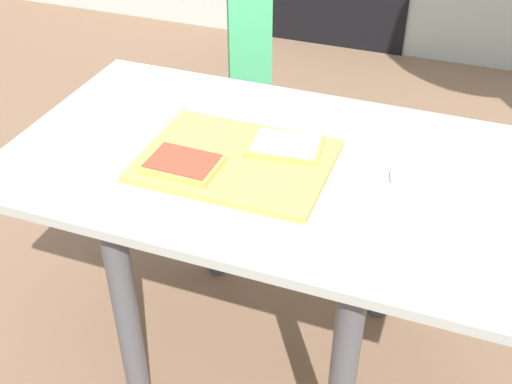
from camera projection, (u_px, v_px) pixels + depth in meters
The scene contains 8 objects.
ground_plane at pixel (266, 351), 1.90m from camera, with size 16.00×16.00×0.00m, color brown.
dining_table at pixel (269, 200), 1.57m from camera, with size 1.25×0.73×0.68m.
cutting_board at pixel (236, 161), 1.48m from camera, with size 0.43×0.32×0.02m, color tan.
pizza_slice_far_right at pixel (286, 146), 1.50m from camera, with size 0.18×0.14×0.02m.
pizza_slice_near_left at pixel (183, 163), 1.44m from camera, with size 0.17×0.12×0.02m.
plate_white_left at pixel (202, 107), 1.70m from camera, with size 0.20×0.20×0.01m, color white.
plate_white_right at pixel (435, 181), 1.42m from camera, with size 0.20×0.20×0.01m, color white.
child_left at pixel (249, 50), 2.21m from camera, with size 0.23×0.28×1.02m.
Camera 1 is at (0.41, -1.18, 1.51)m, focal length 44.70 mm.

